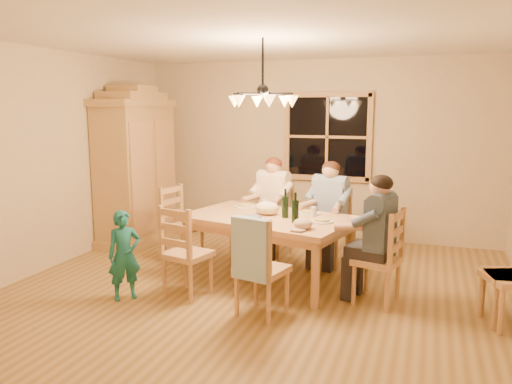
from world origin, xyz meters
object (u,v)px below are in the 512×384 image
at_px(chair_end_left, 183,239).
at_px(wine_bottle_a, 285,203).
at_px(armoire, 136,171).
at_px(chair_near_left, 188,268).
at_px(chandelier, 263,99).
at_px(wine_bottle_b, 295,208).
at_px(child, 124,255).
at_px(chair_far_left, 273,233).
at_px(adult_plaid_man, 330,200).
at_px(dining_table, 268,224).
at_px(adult_slate_man, 379,223).
at_px(chair_end_right, 376,274).
at_px(chair_far_right, 329,242).
at_px(adult_woman, 273,194).
at_px(chair_spare_back, 509,292).
at_px(chair_spare_front, 510,294).
at_px(chair_near_right, 262,284).

bearing_deg(chair_end_left, wine_bottle_a, 91.35).
relative_size(armoire, chair_near_left, 2.32).
distance_m(chair_near_left, wine_bottle_a, 1.29).
height_order(chandelier, wine_bottle_b, chandelier).
relative_size(wine_bottle_a, child, 0.35).
bearing_deg(wine_bottle_b, chair_far_left, 117.84).
distance_m(chair_far_left, adult_plaid_man, 0.99).
height_order(dining_table, adult_slate_man, adult_slate_man).
distance_m(chair_near_left, chair_end_right, 1.97).
height_order(chandelier, adult_plaid_man, chandelier).
xyz_separation_m(adult_slate_man, wine_bottle_b, (-0.89, 0.08, 0.08)).
relative_size(chair_far_left, chair_far_right, 1.00).
relative_size(chandelier, chair_far_left, 0.78).
bearing_deg(adult_woman, wine_bottle_b, 131.15).
distance_m(adult_plaid_man, adult_slate_man, 1.29).
bearing_deg(adult_slate_man, chair_near_left, 116.57).
relative_size(chair_end_left, chair_spare_back, 1.00).
relative_size(chair_end_left, chair_spare_front, 1.00).
bearing_deg(chair_near_left, adult_slate_man, 26.57).
relative_size(chandelier, dining_table, 0.37).
xyz_separation_m(chair_end_right, chair_spare_front, (1.21, -0.16, 0.00)).
xyz_separation_m(chair_end_left, adult_woman, (1.01, 0.67, 0.54)).
bearing_deg(chair_far_right, chair_spare_back, 161.98).
distance_m(chair_far_left, chair_spare_front, 3.08).
relative_size(chandelier, wine_bottle_a, 2.33).
bearing_deg(chair_far_right, chair_near_right, 93.37).
xyz_separation_m(wine_bottle_a, chair_spare_front, (2.27, -0.44, -0.62)).
height_order(chandelier, chair_near_right, chandelier).
distance_m(armoire, chair_end_right, 3.96).
bearing_deg(adult_slate_man, adult_plaid_man, 46.64).
relative_size(chair_end_right, adult_plaid_man, 1.13).
distance_m(chair_far_right, child, 2.57).
distance_m(chandelier, chair_spare_back, 3.03).
bearing_deg(adult_plaid_man, armoire, 8.63).
bearing_deg(chair_spare_front, armoire, 51.09).
height_order(adult_slate_man, wine_bottle_b, adult_slate_man).
xyz_separation_m(chandelier, chair_end_left, (-1.29, 0.59, -1.77)).
bearing_deg(chair_end_right, wine_bottle_b, 98.25).
relative_size(armoire, chair_near_right, 2.32).
xyz_separation_m(chair_far_left, adult_woman, (0.00, -0.00, 0.54)).
distance_m(chair_end_right, chair_spare_back, 1.21).
relative_size(chair_far_left, chair_end_right, 1.00).
xyz_separation_m(dining_table, chair_far_right, (0.56, 0.78, -0.36)).
relative_size(chair_near_right, wine_bottle_a, 3.00).
relative_size(dining_table, adult_plaid_man, 2.38).
bearing_deg(child, chair_far_left, 17.42).
bearing_deg(chair_spare_back, chair_near_right, 93.06).
bearing_deg(adult_woman, chandelier, 115.73).
distance_m(armoire, wine_bottle_a, 2.80).
relative_size(child, chair_spare_back, 0.96).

